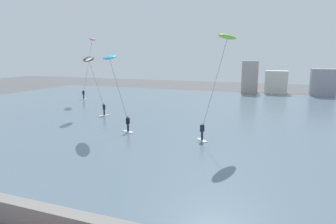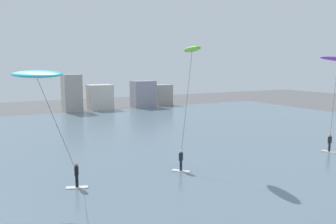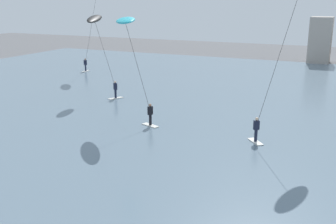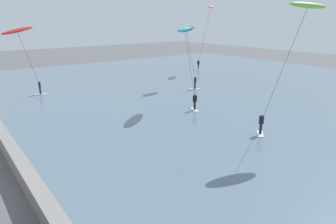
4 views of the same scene
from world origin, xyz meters
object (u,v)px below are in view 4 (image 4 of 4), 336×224
Objects in this scene: kitesurfer_pink at (210,13)px; kitesurfer_red at (20,37)px; kitesurfer_black at (188,35)px; kitesurfer_cyan at (185,34)px; kitesurfer_lime at (303,19)px.

kitesurfer_pink is 29.19m from kitesurfer_red.
kitesurfer_black is 13.40m from kitesurfer_pink.
kitesurfer_cyan is at bearing 45.48° from kitesurfer_red.
kitesurfer_cyan is (-11.19, -0.52, -1.35)m from kitesurfer_lime.
kitesurfer_black is (-17.94, 5.58, -1.83)m from kitesurfer_lime.
kitesurfer_cyan is at bearing -50.31° from kitesurfer_pink.
kitesurfer_lime is 0.90× the size of kitesurfer_pink.
kitesurfer_cyan is (11.81, 12.01, 0.39)m from kitesurfer_red.
kitesurfer_cyan is (14.08, -16.96, -2.34)m from kitesurfer_pink.
kitesurfer_pink is 22.17m from kitesurfer_cyan.
kitesurfer_red is at bearing -85.53° from kitesurfer_pink.
kitesurfer_black is 9.11m from kitesurfer_cyan.
kitesurfer_lime reaches higher than kitesurfer_red.
kitesurfer_cyan reaches higher than kitesurfer_black.
kitesurfer_pink reaches higher than kitesurfer_lime.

